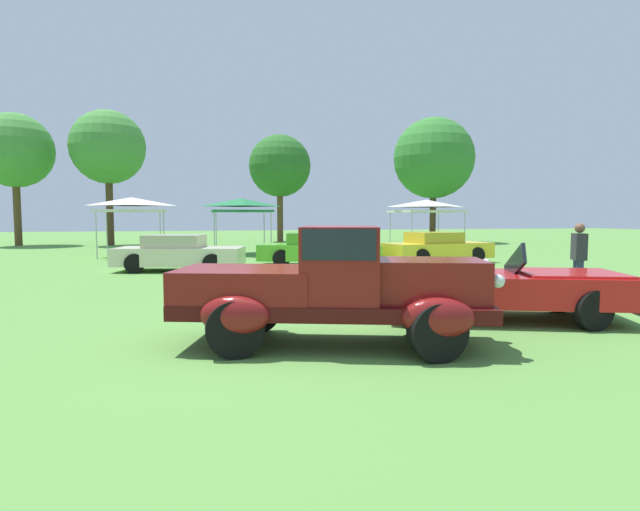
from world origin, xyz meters
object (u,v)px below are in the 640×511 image
Objects in this scene: show_car_yellow at (437,248)px; canopy_tent_right_field at (426,205)px; spectator_between_cars at (579,258)px; canopy_tent_left_field at (132,204)px; neighbor_convertible at (506,287)px; show_car_lime at (319,249)px; canopy_tent_center_field at (241,204)px; show_car_cream at (179,253)px; feature_pickup_truck at (335,285)px.

canopy_tent_right_field is at bearing 68.28° from show_car_yellow.
spectator_between_cars is 15.36m from canopy_tent_right_field.
canopy_tent_left_field is at bearing 179.73° from canopy_tent_right_field.
show_car_lime is at bearing 94.81° from neighbor_convertible.
canopy_tent_right_field is at bearing 39.69° from show_car_lime.
spectator_between_cars is (2.99, 1.73, 0.34)m from neighbor_convertible.
show_car_lime is 1.66× the size of canopy_tent_left_field.
show_car_lime and show_car_yellow have the same top height.
show_car_yellow is 8.74m from spectator_between_cars.
show_car_yellow is at bearing 84.12° from spectator_between_cars.
canopy_tent_left_field is (-8.21, 16.71, 1.84)m from neighbor_convertible.
neighbor_convertible is 11.12m from show_car_yellow.
canopy_tent_left_field is 4.99m from canopy_tent_center_field.
show_car_cream is at bearing -72.01° from canopy_tent_left_field.
spectator_between_cars is 0.53× the size of canopy_tent_right_field.
canopy_tent_left_field is (-2.26, 6.95, 1.82)m from show_car_cream.
spectator_between_cars reaches higher than show_car_yellow.
show_car_cream is at bearing -176.17° from show_car_yellow.
spectator_between_cars is 16.43m from canopy_tent_center_field.
show_car_cream is at bearing 138.07° from spectator_between_cars.
show_car_cream is 5.13m from show_car_lime.
show_car_lime is at bearing -39.76° from canopy_tent_left_field.
neighbor_convertible is at bearing -58.62° from show_car_cream.
show_car_cream is 0.93× the size of show_car_lime.
show_car_lime is at bearing -69.50° from canopy_tent_center_field.
canopy_tent_center_field is (-2.33, 6.24, 1.82)m from show_car_lime.
canopy_tent_center_field reaches higher than spectator_between_cars.
show_car_lime is 1.52× the size of canopy_tent_right_field.
canopy_tent_left_field is at bearing 116.17° from neighbor_convertible.
show_car_lime is 1.07× the size of show_car_yellow.
feature_pickup_truck is at bearing -77.05° from show_car_cream.
show_car_lime is (5.06, 0.86, 0.00)m from show_car_cream.
canopy_tent_right_field reaches higher than spectator_between_cars.
feature_pickup_truck reaches higher than show_car_cream.
show_car_lime is at bearing 77.57° from feature_pickup_truck.
show_car_yellow is at bearing -111.72° from canopy_tent_right_field.
neighbor_convertible is 17.91m from canopy_tent_right_field.
canopy_tent_left_field is at bearing 126.78° from spectator_between_cars.
show_car_lime is (2.57, 11.67, -0.27)m from feature_pickup_truck.
canopy_tent_left_field is (-12.09, 6.29, 1.82)m from show_car_yellow.
show_car_lime is 1.73× the size of canopy_tent_center_field.
canopy_tent_right_field is (7.25, 6.02, 1.82)m from show_car_lime.
show_car_lime is 6.91m from canopy_tent_center_field.
canopy_tent_center_field is at bearing 100.83° from neighbor_convertible.
show_car_cream is at bearing 121.38° from neighbor_convertible.
show_car_yellow is 6.94m from canopy_tent_right_field.
show_car_yellow is at bearing -27.47° from canopy_tent_left_field.
show_car_lime is 9.69m from canopy_tent_left_field.
show_car_cream is at bearing -111.02° from canopy_tent_center_field.
show_car_cream is 9.86m from show_car_yellow.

